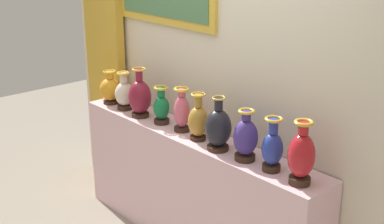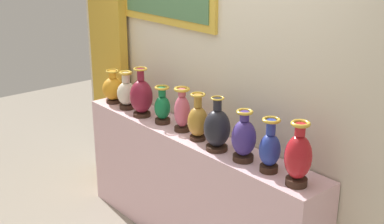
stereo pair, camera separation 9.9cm
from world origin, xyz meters
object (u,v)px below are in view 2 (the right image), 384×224
vase_amber (113,89)px  vase_indigo (244,138)px  vase_ivory (126,93)px  vase_emerald (162,107)px  vase_burgundy (141,96)px  vase_onyx (217,129)px  vase_ochre (198,121)px  vase_cobalt (270,149)px  vase_crimson (298,157)px  vase_rose (182,111)px

vase_amber → vase_indigo: 1.59m
vase_ivory → vase_emerald: vase_ivory is taller
vase_amber → vase_ivory: bearing=-0.3°
vase_amber → vase_emerald: (0.69, 0.02, 0.00)m
vase_burgundy → vase_onyx: size_ratio=1.06×
vase_burgundy → vase_ochre: bearing=1.7°
vase_cobalt → vase_ivory: bearing=-179.7°
vase_amber → vase_crimson: vase_crimson is taller
vase_indigo → vase_ivory: bearing=-179.9°
vase_amber → vase_rose: (0.91, 0.03, 0.03)m
vase_indigo → vase_cobalt: vase_cobalt is taller
vase_rose → vase_crimson: size_ratio=0.85×
vase_emerald → vase_cobalt: bearing=-0.7°
vase_rose → vase_crimson: vase_crimson is taller
vase_burgundy → vase_cobalt: bearing=0.7°
vase_ochre → vase_crimson: (0.91, -0.02, 0.04)m
vase_onyx → vase_indigo: 0.24m
vase_indigo → vase_ochre: bearing=179.2°
vase_emerald → vase_cobalt: (1.12, -0.01, 0.02)m
vase_ivory → vase_rose: size_ratio=0.96×
vase_indigo → vase_cobalt: (0.22, 0.00, -0.00)m
vase_ochre → vase_emerald: bearing=178.5°
vase_amber → vase_onyx: bearing=-0.6°
vase_ivory → vase_cobalt: vase_cobalt is taller
vase_amber → vase_ivory: size_ratio=0.90×
vase_burgundy → vase_emerald: size_ratio=1.34×
vase_burgundy → vase_cobalt: (1.36, 0.02, -0.01)m
vase_indigo → vase_crimson: 0.45m
vase_amber → vase_burgundy: (0.45, -0.01, 0.04)m
vase_amber → vase_emerald: 0.69m
vase_indigo → vase_rose: bearing=177.4°
vase_ochre → vase_cobalt: vase_cobalt is taller
vase_rose → vase_indigo: vase_indigo is taller
vase_ivory → vase_crimson: 1.82m
vase_ochre → vase_crimson: size_ratio=0.87×
vase_ivory → vase_rose: 0.70m
vase_cobalt → vase_burgundy: bearing=-179.3°
vase_rose → vase_cobalt: bearing=-1.7°
vase_amber → vase_burgundy: size_ratio=0.73×
vase_emerald → vase_crimson: size_ratio=0.75×
vase_ivory → vase_indigo: vase_indigo is taller
vase_cobalt → vase_amber: bearing=-179.8°
vase_ivory → vase_onyx: vase_onyx is taller
vase_emerald → vase_rose: vase_rose is taller
vase_amber → vase_rose: 0.92m
vase_cobalt → vase_crimson: (0.23, -0.01, 0.03)m
vase_ochre → vase_amber: bearing=-179.6°
vase_ivory → vase_ochre: vase_ochre is taller
vase_indigo → vase_crimson: (0.45, -0.01, 0.02)m
vase_emerald → vase_burgundy: bearing=-172.7°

